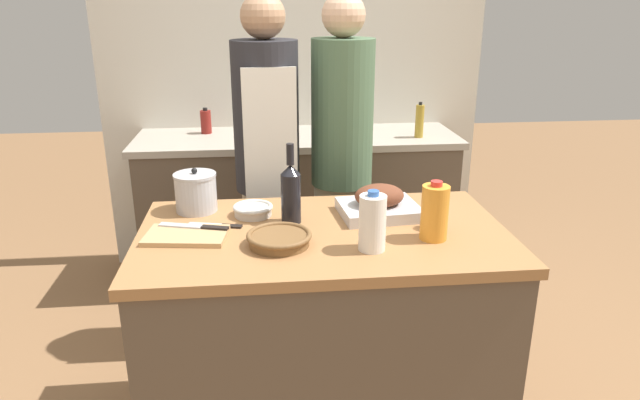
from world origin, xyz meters
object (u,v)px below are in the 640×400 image
roasting_pan (379,204)px  condiment_bottle_tall (206,122)px  knife_chef (196,227)px  person_cook_aproned (268,161)px  mixing_bowl (253,210)px  person_cook_guest (342,156)px  juice_jug (435,212)px  cutting_board (186,235)px  milk_jug (372,223)px  wine_bottle_green (291,192)px  wine_glass_left (437,204)px  wicker_basket (279,238)px  condiment_bottle_short (420,121)px  stock_pot (196,192)px  knife_paring (217,226)px

roasting_pan → condiment_bottle_tall: size_ratio=2.06×
knife_chef → person_cook_aproned: bearing=67.8°
mixing_bowl → person_cook_guest: size_ratio=0.09×
juice_jug → condiment_bottle_tall: size_ratio=1.37×
cutting_board → person_cook_guest: person_cook_guest is taller
milk_jug → wine_bottle_green: size_ratio=0.69×
wine_glass_left → person_cook_aproned: size_ratio=0.08×
knife_chef → person_cook_aproned: 0.74m
mixing_bowl → juice_jug: (0.65, -0.30, 0.08)m
wine_glass_left → wicker_basket: bearing=-171.1°
knife_chef → condiment_bottle_tall: (-0.09, 1.53, 0.08)m
wine_bottle_green → person_cook_aproned: person_cook_aproned is taller
condiment_bottle_short → mixing_bowl: bearing=-130.8°
wicker_basket → mixing_bowl: (-0.09, 0.30, -0.00)m
mixing_bowl → knife_chef: size_ratio=0.61×
juice_jug → milk_jug: size_ratio=1.02×
stock_pot → person_cook_guest: person_cook_guest is taller
milk_jug → knife_paring: 0.62m
juice_jug → person_cook_aproned: 1.01m
roasting_pan → mixing_bowl: size_ratio=2.05×
wine_bottle_green → condiment_bottle_tall: 1.54m
mixing_bowl → knife_paring: (-0.14, -0.10, -0.02)m
mixing_bowl → stock_pot: bearing=160.6°
mixing_bowl → milk_jug: size_ratio=0.75×
stock_pot → person_cook_aproned: person_cook_aproned is taller
knife_chef → condiment_bottle_short: bearing=47.2°
cutting_board → person_cook_guest: 1.03m
wine_glass_left → person_cook_guest: size_ratio=0.08×
wine_bottle_green → condiment_bottle_short: bearing=55.7°
milk_jug → wine_bottle_green: bearing=132.6°
cutting_board → juice_jug: 0.90m
person_cook_aproned → roasting_pan: bearing=-59.4°
knife_paring → person_cook_aproned: 0.67m
wicker_basket → person_cook_aproned: 0.83m
roasting_pan → knife_paring: roasting_pan is taller
wicker_basket → person_cook_aproned: (-0.02, 0.83, 0.05)m
stock_pot → knife_paring: 0.22m
person_cook_guest → stock_pot: bearing=-123.5°
condiment_bottle_short → person_cook_guest: person_cook_guest is taller
wine_bottle_green → condiment_bottle_short: 1.49m
condiment_bottle_short → condiment_bottle_tall: bearing=169.3°
wine_bottle_green → condiment_bottle_short: size_ratio=1.47×
wicker_basket → cutting_board: (-0.33, 0.10, -0.02)m
knife_paring → condiment_bottle_tall: condiment_bottle_tall is taller
juice_jug → stock_pot: bearing=156.5°
knife_chef → stock_pot: bearing=94.9°
stock_pot → person_cook_aproned: size_ratio=0.10×
roasting_pan → knife_paring: bearing=-175.2°
person_cook_aproned → person_cook_guest: bearing=0.6°
juice_jug → knife_chef: size_ratio=0.82×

